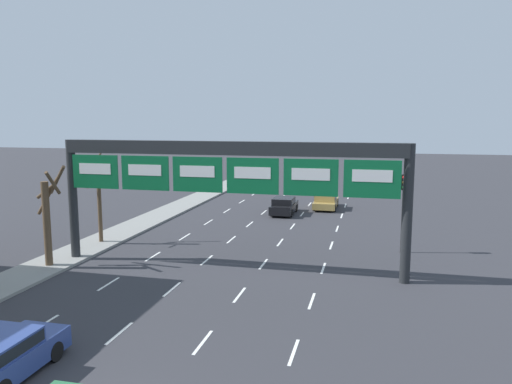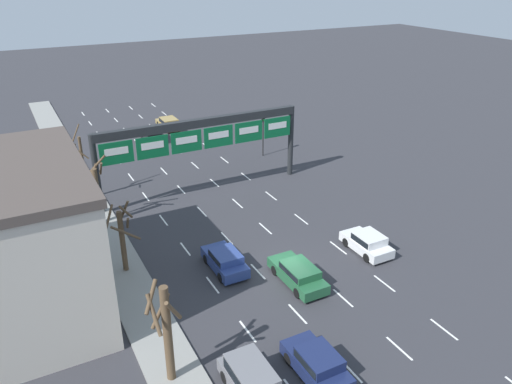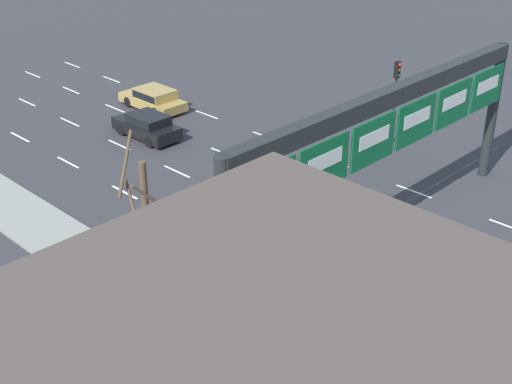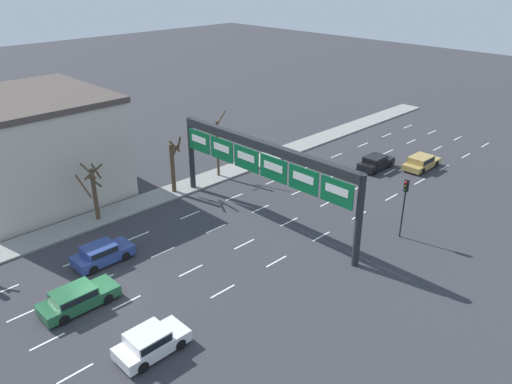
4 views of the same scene
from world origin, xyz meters
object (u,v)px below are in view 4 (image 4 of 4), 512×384
Objects in this scene: car_black at (376,162)px; traffic_light_near_gantry at (405,197)px; car_gold at (421,162)px; tree_bare_third at (173,163)px; tree_bare_furthest at (217,145)px; tree_bare_closest at (94,189)px; sign_gantry at (262,159)px; car_white at (150,342)px; car_blue at (102,253)px; car_green at (77,298)px.

car_black is 0.90× the size of traffic_light_near_gantry.
tree_bare_third reaches higher than car_gold.
tree_bare_furthest reaches higher than tree_bare_third.
car_gold is at bearing 47.14° from car_black.
tree_bare_closest is at bearing -89.37° from tree_bare_furthest.
car_black is 27.40m from tree_bare_closest.
tree_bare_closest is at bearing -135.00° from sign_gantry.
car_black is (-6.28, 31.05, -0.02)m from car_white.
car_blue is (-6.80, -31.87, 0.03)m from car_gold.
tree_bare_furthest reaches higher than car_blue.
tree_bare_third is (-15.86, 13.19, 2.10)m from car_white.
traffic_light_near_gantry is 0.74× the size of tree_bare_furthest.
car_black reaches higher than car_green.
traffic_light_near_gantry reaches higher than car_blue.
car_white reaches higher than car_green.
tree_bare_third is (-18.59, -7.44, -0.48)m from traffic_light_near_gantry.
car_black is at bearing -132.86° from car_gold.
tree_bare_closest is at bearing 161.01° from car_white.
traffic_light_near_gantry is (9.11, 21.60, 2.62)m from car_green.
car_green is at bearing -89.85° from sign_gantry.
tree_bare_furthest is at bearing 90.63° from tree_bare_closest.
tree_bare_furthest is (-0.12, 5.25, 0.36)m from tree_bare_third.
car_black is at bearing 52.43° from tree_bare_furthest.
sign_gantry reaches higher than car_black.
tree_bare_closest is 12.99m from tree_bare_furthest.
car_white is at bearing -78.56° from car_black.
traffic_light_near_gantry is 18.84m from tree_bare_furthest.
tree_bare_third is (-9.58, -17.86, 2.12)m from car_black.
sign_gantry is 9.92m from tree_bare_third.
traffic_light_near_gantry is at bearing 6.67° from tree_bare_furthest.
tree_bare_third is at bearing 140.27° from car_white.
car_black is at bearing 61.80° from tree_bare_third.
car_green is (0.04, -15.85, -4.70)m from sign_gantry.
tree_bare_furthest is at bearing -127.57° from car_black.
car_white is at bearing -84.85° from car_gold.
car_green is at bearing -45.44° from car_blue.
car_white is 31.68m from car_black.
car_blue is at bearing -105.83° from sign_gantry.
car_white is 0.77× the size of tree_bare_closest.
tree_bare_third reaches higher than car_blue.
sign_gantry is 4.53× the size of car_blue.
car_gold is at bearing 51.23° from tree_bare_furthest.
car_green is at bearing -171.31° from car_white.
car_black is 16.11m from tree_bare_furthest.
sign_gantry is at bearing -99.61° from car_gold.
car_green is (-0.10, -32.03, -0.01)m from car_black.
car_green is (-6.39, -0.98, -0.03)m from car_white.
tree_bare_closest is (-15.84, 5.45, 2.02)m from car_white.
sign_gantry is at bearing -147.84° from traffic_light_near_gantry.
traffic_light_near_gantry is (2.73, 20.63, 2.58)m from car_white.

